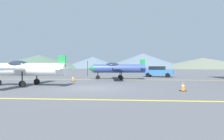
# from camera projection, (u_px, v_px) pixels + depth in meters

# --- Properties ---
(ground_plane) EXTENTS (400.00, 400.00, 0.00)m
(ground_plane) POSITION_uv_depth(u_px,v_px,m) (92.00, 88.00, 12.83)
(ground_plane) COLOR #54565B
(apron_line_near) EXTENTS (80.00, 0.16, 0.01)m
(apron_line_near) POSITION_uv_depth(u_px,v_px,m) (73.00, 99.00, 8.31)
(apron_line_near) COLOR yellow
(apron_line_near) RESTS_ON ground_plane
(apron_line_far) EXTENTS (80.00, 0.16, 0.01)m
(apron_line_far) POSITION_uv_depth(u_px,v_px,m) (105.00, 80.00, 21.11)
(apron_line_far) COLOR yellow
(apron_line_far) RESTS_ON ground_plane
(airplane_near) EXTENTS (7.05, 8.13, 2.44)m
(airplane_near) POSITION_uv_depth(u_px,v_px,m) (25.00, 69.00, 14.13)
(airplane_near) COLOR white
(airplane_near) RESTS_ON ground_plane
(airplane_mid) EXTENTS (7.11, 8.16, 2.44)m
(airplane_mid) POSITION_uv_depth(u_px,v_px,m) (117.00, 68.00, 21.32)
(airplane_mid) COLOR #33478C
(airplane_mid) RESTS_ON ground_plane
(car_sedan) EXTENTS (4.65, 3.04, 1.62)m
(car_sedan) POSITION_uv_depth(u_px,v_px,m) (158.00, 71.00, 26.72)
(car_sedan) COLOR #3372BF
(car_sedan) RESTS_ON ground_plane
(traffic_cone_front) EXTENTS (0.36, 0.36, 0.59)m
(traffic_cone_front) POSITION_uv_depth(u_px,v_px,m) (183.00, 86.00, 11.20)
(traffic_cone_front) COLOR black
(traffic_cone_front) RESTS_ON ground_plane
(traffic_cone_side) EXTENTS (0.36, 0.36, 0.59)m
(traffic_cone_side) POSITION_uv_depth(u_px,v_px,m) (73.00, 78.00, 18.83)
(traffic_cone_side) COLOR black
(traffic_cone_side) RESTS_ON ground_plane
(hill_left) EXTENTS (89.35, 89.35, 12.50)m
(hill_left) POSITION_uv_depth(u_px,v_px,m) (39.00, 62.00, 163.34)
(hill_left) COLOR #4C6651
(hill_left) RESTS_ON ground_plane
(hill_centerleft) EXTENTS (63.84, 63.84, 11.22)m
(hill_centerleft) POSITION_uv_depth(u_px,v_px,m) (93.00, 63.00, 172.13)
(hill_centerleft) COLOR slate
(hill_centerleft) RESTS_ON ground_plane
(hill_centerright) EXTENTS (73.16, 73.16, 13.00)m
(hill_centerright) POSITION_uv_depth(u_px,v_px,m) (143.00, 61.00, 151.56)
(hill_centerright) COLOR slate
(hill_centerright) RESTS_ON ground_plane
(hill_right) EXTENTS (83.18, 83.18, 8.61)m
(hill_right) POSITION_uv_depth(u_px,v_px,m) (202.00, 63.00, 139.37)
(hill_right) COLOR slate
(hill_right) RESTS_ON ground_plane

